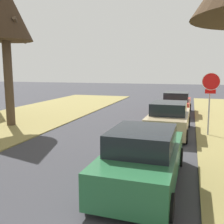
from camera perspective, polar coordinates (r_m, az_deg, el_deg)
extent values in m
cylinder|color=#9EA0A5|center=(13.22, 20.53, 0.17)|extent=(0.07, 0.47, 2.23)
cylinder|color=white|center=(12.82, 20.96, 6.29)|extent=(0.81, 0.19, 0.80)
cylinder|color=red|center=(12.83, 20.96, 6.29)|extent=(0.77, 0.20, 0.75)
cube|color=red|center=(12.94, 20.81, 4.25)|extent=(0.48, 0.08, 0.20)
cylinder|color=#48392A|center=(15.42, -21.76, 5.79)|extent=(0.47, 0.47, 4.61)
cone|color=#3A2A1D|center=(15.72, -22.65, 20.02)|extent=(2.83, 2.83, 3.14)
cylinder|color=#48392A|center=(15.27, -19.54, 16.50)|extent=(0.70, 1.68, 1.20)
cube|color=#28663D|center=(7.30, 6.91, -10.95)|extent=(1.91, 4.43, 0.85)
cube|color=black|center=(6.88, 6.67, -6.04)|extent=(1.64, 2.05, 0.56)
cylinder|color=black|center=(9.10, 3.49, -8.72)|extent=(0.21, 0.60, 0.60)
cylinder|color=black|center=(8.85, 14.61, -9.53)|extent=(0.21, 0.60, 0.60)
cylinder|color=black|center=(6.20, -4.62, -17.67)|extent=(0.21, 0.60, 0.60)
cylinder|color=black|center=(5.82, 12.42, -19.75)|extent=(0.21, 0.60, 0.60)
cube|color=tan|center=(13.10, 12.41, -2.06)|extent=(1.91, 4.43, 0.85)
cube|color=black|center=(12.76, 12.42, 0.86)|extent=(1.64, 2.05, 0.56)
cylinder|color=black|center=(14.86, 9.68, -1.79)|extent=(0.21, 0.60, 0.60)
cylinder|color=black|center=(14.72, 16.39, -2.14)|extent=(0.21, 0.60, 0.60)
cylinder|color=black|center=(11.68, 7.27, -4.74)|extent=(0.21, 0.60, 0.60)
cylinder|color=black|center=(11.50, 15.85, -5.24)|extent=(0.21, 0.60, 0.60)
cube|color=red|center=(19.03, 13.97, 1.35)|extent=(1.91, 4.43, 0.85)
cube|color=black|center=(18.73, 14.01, 3.40)|extent=(1.64, 2.05, 0.56)
cylinder|color=black|center=(20.77, 11.89, 1.26)|extent=(0.21, 0.60, 0.60)
cylinder|color=black|center=(20.66, 16.69, 1.03)|extent=(0.21, 0.60, 0.60)
cylinder|color=black|center=(17.53, 10.70, -0.15)|extent=(0.21, 0.60, 0.60)
cylinder|color=black|center=(17.40, 16.39, -0.43)|extent=(0.21, 0.60, 0.60)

